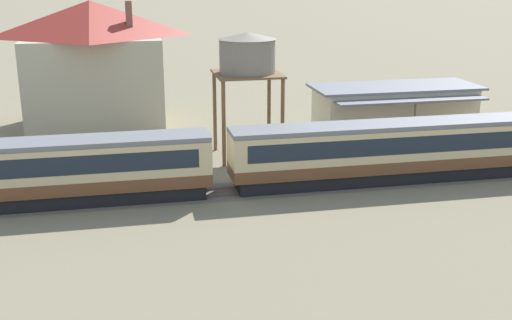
# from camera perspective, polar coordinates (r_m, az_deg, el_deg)

# --- Properties ---
(ground_plane) EXTENTS (600.00, 600.00, 0.00)m
(ground_plane) POSITION_cam_1_polar(r_m,az_deg,el_deg) (43.44, 5.91, -2.06)
(ground_plane) COLOR #7A7056
(passenger_train) EXTENTS (87.55, 2.94, 4.05)m
(passenger_train) POSITION_cam_1_polar(r_m,az_deg,el_deg) (40.88, -2.86, 0.11)
(passenger_train) COLOR brown
(passenger_train) RESTS_ON ground_plane
(railway_track) EXTENTS (147.57, 3.60, 0.04)m
(railway_track) POSITION_cam_1_polar(r_m,az_deg,el_deg) (41.16, -13.37, -3.52)
(railway_track) COLOR #665B51
(railway_track) RESTS_ON ground_plane
(station_building) EXTENTS (13.84, 6.81, 4.55)m
(station_building) POSITION_cam_1_polar(r_m,az_deg,el_deg) (54.88, 12.16, 4.18)
(station_building) COLOR beige
(station_building) RESTS_ON ground_plane
(station_house_red_roof) EXTENTS (12.72, 9.33, 11.16)m
(station_house_red_roof) POSITION_cam_1_polar(r_m,az_deg,el_deg) (59.65, -14.23, 8.41)
(station_house_red_roof) COLOR #BCB293
(station_house_red_roof) RESTS_ON ground_plane
(water_tower) EXTENTS (4.85, 4.85, 9.42)m
(water_tower) POSITION_cam_1_polar(r_m,az_deg,el_deg) (47.71, -0.78, 9.23)
(water_tower) COLOR brown
(water_tower) RESTS_ON ground_plane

